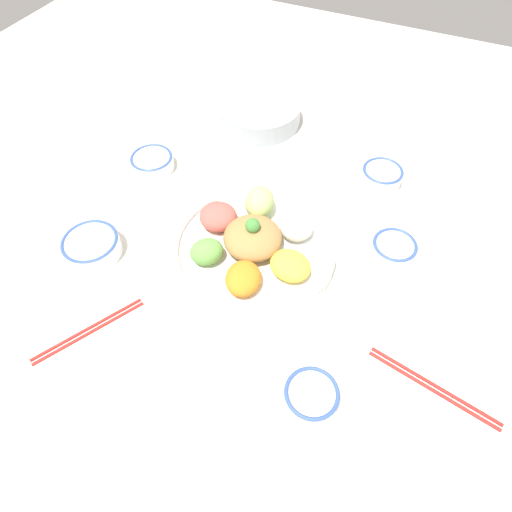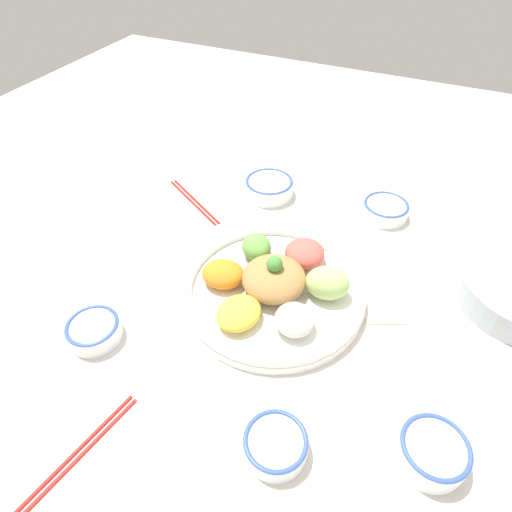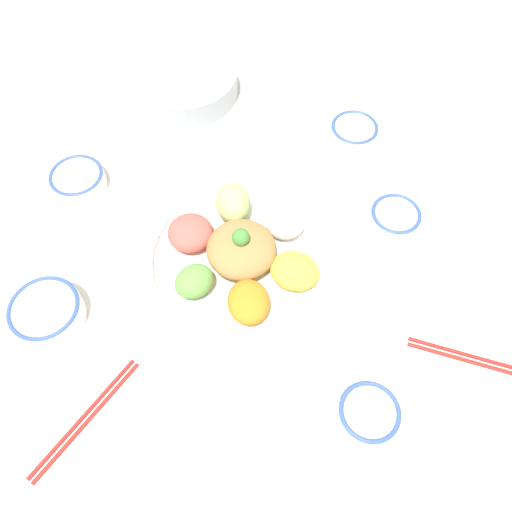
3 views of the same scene
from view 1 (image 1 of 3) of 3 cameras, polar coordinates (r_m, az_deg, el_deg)
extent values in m
plane|color=silver|center=(0.90, -2.99, -0.62)|extent=(2.40, 2.40, 0.00)
cylinder|color=white|center=(0.91, -0.43, 0.89)|extent=(0.35, 0.35, 0.02)
torus|color=white|center=(0.89, -0.44, 1.48)|extent=(0.35, 0.35, 0.02)
ellipsoid|color=#E55B51|center=(0.92, -5.07, 5.26)|extent=(0.10, 0.10, 0.05)
ellipsoid|color=#6BAD4C|center=(0.86, -6.59, 0.58)|extent=(0.09, 0.09, 0.05)
ellipsoid|color=orange|center=(0.82, -1.72, -3.00)|extent=(0.10, 0.09, 0.04)
ellipsoid|color=yellow|center=(0.85, 4.59, -1.27)|extent=(0.09, 0.10, 0.04)
ellipsoid|color=white|center=(0.90, 5.43, 3.82)|extent=(0.10, 0.10, 0.05)
ellipsoid|color=#B7DB7A|center=(0.94, 0.67, 7.10)|extent=(0.09, 0.08, 0.06)
ellipsoid|color=#AD7F47|center=(0.88, -0.45, 2.46)|extent=(0.12, 0.12, 0.06)
sphere|color=#478E3D|center=(0.85, -0.47, 4.09)|extent=(0.03, 0.03, 0.03)
cylinder|color=white|center=(0.94, 17.84, 0.83)|extent=(0.09, 0.09, 0.03)
torus|color=#38569E|center=(0.93, 18.07, 1.42)|extent=(0.09, 0.09, 0.01)
cylinder|color=#5B3319|center=(0.93, 18.02, 1.31)|extent=(0.08, 0.08, 0.00)
cylinder|color=white|center=(0.96, -20.99, 1.13)|extent=(0.12, 0.12, 0.04)
torus|color=#38569E|center=(0.95, -21.31, 1.84)|extent=(0.12, 0.12, 0.01)
cylinder|color=white|center=(0.95, -21.26, 1.73)|extent=(0.10, 0.10, 0.00)
cylinder|color=white|center=(0.75, 7.34, -18.10)|extent=(0.09, 0.09, 0.03)
torus|color=#38569E|center=(0.74, 7.47, -17.68)|extent=(0.09, 0.09, 0.01)
cylinder|color=white|center=(0.74, 7.45, -17.76)|extent=(0.08, 0.08, 0.00)
cylinder|color=white|center=(1.12, -13.63, 11.98)|extent=(0.10, 0.10, 0.03)
torus|color=#38569E|center=(1.11, -13.78, 12.59)|extent=(0.10, 0.10, 0.01)
cylinder|color=white|center=(1.11, -13.76, 12.48)|extent=(0.09, 0.09, 0.00)
cylinder|color=white|center=(1.08, 16.34, 10.03)|extent=(0.10, 0.10, 0.04)
torus|color=#38569E|center=(1.07, 16.58, 10.82)|extent=(0.10, 0.10, 0.01)
cylinder|color=white|center=(1.07, 16.55, 10.71)|extent=(0.08, 0.08, 0.00)
cylinder|color=#A8B2BC|center=(1.24, 0.37, 18.58)|extent=(0.23, 0.23, 0.06)
ellipsoid|color=tan|center=(1.23, 0.38, 19.29)|extent=(0.19, 0.19, 0.02)
cylinder|color=red|center=(0.86, -21.30, -9.42)|extent=(0.19, 0.11, 0.01)
cylinder|color=red|center=(0.87, -21.54, -8.92)|extent=(0.19, 0.11, 0.01)
cylinder|color=red|center=(0.82, 22.43, -16.06)|extent=(0.05, 0.23, 0.01)
cylinder|color=red|center=(0.83, 22.68, -15.50)|extent=(0.05, 0.23, 0.01)
cube|color=beige|center=(1.05, 3.35, 9.46)|extent=(0.08, 0.04, 0.01)
ellipsoid|color=beige|center=(1.10, 3.28, 11.59)|extent=(0.06, 0.06, 0.01)
cube|color=beige|center=(1.11, -21.27, 8.39)|extent=(0.08, 0.02, 0.01)
ellipsoid|color=beige|center=(1.09, -23.41, 6.50)|extent=(0.05, 0.04, 0.01)
camera|label=2|loc=(0.76, 54.00, 28.42)|focal=30.00mm
camera|label=3|loc=(0.18, -75.02, 45.71)|focal=35.00mm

